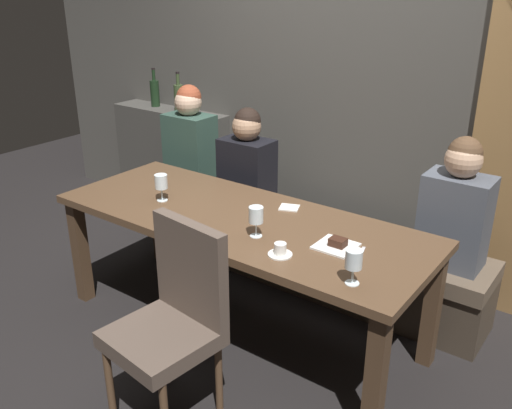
# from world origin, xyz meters

# --- Properties ---
(ground) EXTENTS (9.00, 9.00, 0.00)m
(ground) POSITION_xyz_m (0.00, 0.00, 0.00)
(ground) COLOR black
(back_wall_tiled) EXTENTS (6.00, 0.12, 3.00)m
(back_wall_tiled) POSITION_xyz_m (0.00, 1.22, 1.50)
(back_wall_tiled) COLOR #4C4944
(back_wall_tiled) RESTS_ON ground
(back_counter) EXTENTS (1.10, 0.28, 0.95)m
(back_counter) POSITION_xyz_m (-1.55, 1.04, 0.47)
(back_counter) COLOR #413E3A
(back_counter) RESTS_ON ground
(dining_table) EXTENTS (2.20, 0.84, 0.74)m
(dining_table) POSITION_xyz_m (0.00, 0.00, 0.65)
(dining_table) COLOR #493422
(dining_table) RESTS_ON ground
(banquette_bench) EXTENTS (2.50, 0.44, 0.45)m
(banquette_bench) POSITION_xyz_m (0.00, 0.70, 0.23)
(banquette_bench) COLOR #40352A
(banquette_bench) RESTS_ON ground
(chair_near_side) EXTENTS (0.49, 0.49, 0.98)m
(chair_near_side) POSITION_xyz_m (0.18, -0.72, 0.56)
(chair_near_side) COLOR brown
(chair_near_side) RESTS_ON ground
(diner_redhead) EXTENTS (0.36, 0.24, 0.81)m
(diner_redhead) POSITION_xyz_m (-1.02, 0.71, 0.83)
(diner_redhead) COLOR #2D473D
(diner_redhead) RESTS_ON banquette_bench
(diner_bearded) EXTENTS (0.36, 0.24, 0.72)m
(diner_bearded) POSITION_xyz_m (-0.46, 0.67, 0.79)
(diner_bearded) COLOR black
(diner_bearded) RESTS_ON banquette_bench
(diner_far_end) EXTENTS (0.36, 0.24, 0.75)m
(diner_far_end) POSITION_xyz_m (0.98, 0.71, 0.81)
(diner_far_end) COLOR #4C515B
(diner_far_end) RESTS_ON banquette_bench
(wine_bottle_dark_red) EXTENTS (0.08, 0.08, 0.33)m
(wine_bottle_dark_red) POSITION_xyz_m (-1.73, 1.05, 1.07)
(wine_bottle_dark_red) COLOR black
(wine_bottle_dark_red) RESTS_ON back_counter
(wine_bottle_pale_label) EXTENTS (0.08, 0.08, 0.33)m
(wine_bottle_pale_label) POSITION_xyz_m (-1.43, 1.03, 1.07)
(wine_bottle_pale_label) COLOR #384728
(wine_bottle_pale_label) RESTS_ON back_counter
(wine_glass_end_left) EXTENTS (0.08, 0.08, 0.16)m
(wine_glass_end_left) POSITION_xyz_m (0.23, -0.15, 0.86)
(wine_glass_end_left) COLOR silver
(wine_glass_end_left) RESTS_ON dining_table
(wine_glass_end_right) EXTENTS (0.08, 0.08, 0.16)m
(wine_glass_end_right) POSITION_xyz_m (-0.52, -0.09, 0.85)
(wine_glass_end_right) COLOR silver
(wine_glass_end_right) RESTS_ON dining_table
(wine_glass_center_front) EXTENTS (0.08, 0.08, 0.16)m
(wine_glass_center_front) POSITION_xyz_m (0.85, -0.28, 0.85)
(wine_glass_center_front) COLOR silver
(wine_glass_center_front) RESTS_ON dining_table
(espresso_cup) EXTENTS (0.12, 0.12, 0.06)m
(espresso_cup) POSITION_xyz_m (0.45, -0.25, 0.77)
(espresso_cup) COLOR white
(espresso_cup) RESTS_ON dining_table
(dessert_plate) EXTENTS (0.19, 0.19, 0.05)m
(dessert_plate) POSITION_xyz_m (0.63, -0.01, 0.75)
(dessert_plate) COLOR white
(dessert_plate) RESTS_ON dining_table
(fork_on_table) EXTENTS (0.06, 0.17, 0.01)m
(fork_on_table) POSITION_xyz_m (0.76, -0.02, 0.74)
(fork_on_table) COLOR silver
(fork_on_table) RESTS_ON dining_table
(folded_napkin) EXTENTS (0.14, 0.13, 0.01)m
(folded_napkin) POSITION_xyz_m (0.16, 0.26, 0.74)
(folded_napkin) COLOR silver
(folded_napkin) RESTS_ON dining_table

